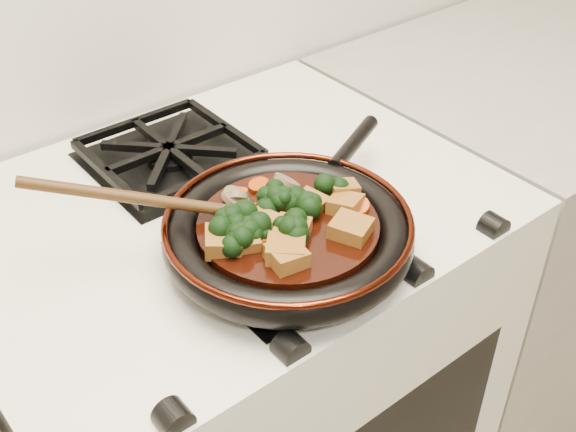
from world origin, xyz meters
TOP-DOWN VIEW (x-y plane):
  - stove at (0.00, 1.69)m, footprint 0.76×0.60m
  - burner_grate_front at (0.00, 1.55)m, footprint 0.23×0.23m
  - burner_grate_back at (0.00, 1.83)m, footprint 0.23×0.23m
  - skillet at (-0.00, 1.54)m, footprint 0.42×0.31m
  - braising_sauce at (-0.00, 1.53)m, footprint 0.23×0.23m
  - tofu_cube_0 at (-0.02, 1.51)m, footprint 0.06×0.06m
  - tofu_cube_1 at (-0.09, 1.54)m, footprint 0.06×0.06m
  - tofu_cube_2 at (-0.07, 1.53)m, footprint 0.05×0.05m
  - tofu_cube_3 at (0.07, 1.51)m, footprint 0.05×0.05m
  - tofu_cube_4 at (-0.04, 1.55)m, footprint 0.05×0.04m
  - tofu_cube_5 at (-0.05, 1.48)m, footprint 0.05×0.05m
  - tofu_cube_6 at (-0.05, 1.54)m, footprint 0.04×0.04m
  - tofu_cube_7 at (0.04, 1.47)m, footprint 0.06×0.06m
  - tofu_cube_8 at (0.04, 1.54)m, footprint 0.05×0.05m
  - tofu_cube_9 at (-0.05, 1.49)m, footprint 0.06×0.06m
  - tofu_cube_10 at (0.09, 1.54)m, footprint 0.05×0.04m
  - broccoli_floret_0 at (-0.06, 1.53)m, footprint 0.09×0.09m
  - broccoli_floret_1 at (0.02, 1.54)m, footprint 0.09×0.08m
  - broccoli_floret_2 at (0.08, 1.55)m, footprint 0.07×0.06m
  - broccoli_floret_3 at (-0.02, 1.51)m, footprint 0.07×0.08m
  - broccoli_floret_4 at (-0.06, 1.55)m, footprint 0.09×0.09m
  - broccoli_floret_5 at (0.01, 1.55)m, footprint 0.09×0.08m
  - broccoli_floret_6 at (-0.07, 1.53)m, footprint 0.06×0.07m
  - broccoli_floret_7 at (-0.08, 1.54)m, footprint 0.08×0.08m
  - broccoli_floret_8 at (-0.00, 1.57)m, footprint 0.09×0.08m
  - broccoli_floret_9 at (-0.01, 1.51)m, footprint 0.08×0.08m
  - carrot_coin_0 at (-0.06, 1.53)m, footprint 0.03×0.03m
  - carrot_coin_1 at (0.08, 1.50)m, footprint 0.03×0.03m
  - carrot_coin_2 at (-0.02, 1.62)m, footprint 0.03×0.03m
  - carrot_coin_3 at (-0.00, 1.53)m, footprint 0.03×0.03m
  - carrot_coin_4 at (-0.03, 1.57)m, footprint 0.03×0.03m
  - carrot_coin_5 at (0.01, 1.62)m, footprint 0.03×0.03m
  - mushroom_slice_0 at (0.05, 1.47)m, footprint 0.04×0.04m
  - mushroom_slice_1 at (-0.03, 1.61)m, footprint 0.04×0.04m
  - mushroom_slice_2 at (-0.03, 1.61)m, footprint 0.05×0.05m
  - mushroom_slice_3 at (0.04, 1.60)m, footprint 0.03×0.04m
  - wooden_spoon at (-0.10, 1.62)m, footprint 0.16×0.11m

SIDE VIEW (x-z plane):
  - stove at x=0.00m, z-range 0.00..0.90m
  - burner_grate_front at x=0.00m, z-range 0.90..0.93m
  - burner_grate_back at x=0.00m, z-range 0.90..0.93m
  - skillet at x=0.00m, z-range 0.92..0.97m
  - braising_sauce at x=0.00m, z-range 0.94..0.96m
  - carrot_coin_0 at x=-0.06m, z-range 0.95..0.97m
  - carrot_coin_1 at x=0.08m, z-range 0.95..0.97m
  - carrot_coin_2 at x=-0.02m, z-range 0.96..0.97m
  - carrot_coin_3 at x=0.00m, z-range 0.96..0.97m
  - carrot_coin_4 at x=-0.03m, z-range 0.95..0.97m
  - carrot_coin_5 at x=0.01m, z-range 0.96..0.97m
  - mushroom_slice_0 at x=0.05m, z-range 0.95..0.98m
  - mushroom_slice_1 at x=-0.03m, z-range 0.95..0.98m
  - mushroom_slice_2 at x=-0.03m, z-range 0.95..0.98m
  - mushroom_slice_3 at x=0.04m, z-range 0.95..0.98m
  - tofu_cube_6 at x=-0.05m, z-range 0.95..0.98m
  - tofu_cube_8 at x=0.04m, z-range 0.95..0.98m
  - tofu_cube_10 at x=0.09m, z-range 0.95..0.98m
  - tofu_cube_4 at x=-0.04m, z-range 0.95..0.98m
  - tofu_cube_2 at x=-0.07m, z-range 0.95..0.98m
  - tofu_cube_3 at x=0.07m, z-range 0.95..0.98m
  - tofu_cube_0 at x=-0.02m, z-range 0.96..0.98m
  - tofu_cube_7 at x=0.04m, z-range 0.96..0.98m
  - tofu_cube_5 at x=-0.05m, z-range 0.95..0.98m
  - tofu_cube_9 at x=-0.05m, z-range 0.95..0.98m
  - tofu_cube_1 at x=-0.09m, z-range 0.95..0.98m
  - broccoli_floret_9 at x=-0.01m, z-range 0.94..1.00m
  - broccoli_floret_0 at x=-0.06m, z-range 0.93..1.00m
  - broccoli_floret_8 at x=0.00m, z-range 0.94..1.00m
  - broccoli_floret_7 at x=-0.08m, z-range 0.94..1.00m
  - broccoli_floret_2 at x=0.08m, z-range 0.94..1.00m
  - broccoli_floret_4 at x=-0.06m, z-range 0.94..1.00m
  - broccoli_floret_3 at x=-0.02m, z-range 0.94..1.00m
  - broccoli_floret_1 at x=0.02m, z-range 0.93..1.01m
  - broccoli_floret_5 at x=0.01m, z-range 0.93..1.01m
  - broccoli_floret_6 at x=-0.07m, z-range 0.94..1.00m
  - wooden_spoon at x=-0.10m, z-range 0.85..1.12m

